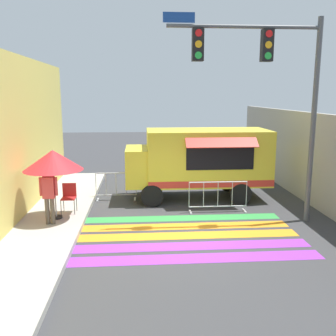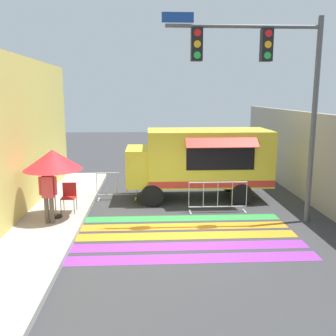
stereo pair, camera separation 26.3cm
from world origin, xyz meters
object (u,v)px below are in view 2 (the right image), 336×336
patio_umbrella (53,160)px  folding_chair (69,194)px  vendor_person (48,192)px  traffic_signal_pole (267,75)px  barricade_side (117,187)px  barricade_front (218,197)px  food_truck (197,159)px

patio_umbrella → folding_chair: (0.30, 0.62, -1.26)m
vendor_person → traffic_signal_pole: bearing=-4.2°
traffic_signal_pole → barricade_side: size_ratio=4.05×
barricade_side → barricade_front: bearing=-26.2°
patio_umbrella → barricade_side: bearing=56.0°
traffic_signal_pole → vendor_person: size_ratio=3.69×
traffic_signal_pole → vendor_person: 7.27m
patio_umbrella → barricade_front: patio_umbrella is taller
traffic_signal_pole → patio_umbrella: bearing=177.1°
food_truck → vendor_person: bearing=-147.6°
traffic_signal_pole → patio_umbrella: (-6.38, 0.32, -2.50)m
traffic_signal_pole → barricade_side: (-4.69, 2.83, -3.97)m
vendor_person → food_truck: bearing=26.5°
folding_chair → barricade_side: (1.40, 1.88, -0.22)m
folding_chair → food_truck: bearing=2.8°
barricade_front → patio_umbrella: bearing=-171.6°
food_truck → barricade_front: bearing=-74.6°
patio_umbrella → folding_chair: 1.43m
food_truck → barricade_side: size_ratio=3.50×
folding_chair → barricade_side: folding_chair is taller
food_truck → folding_chair: bearing=-156.8°
folding_chair → barricade_side: bearing=33.0°
vendor_person → folding_chair: bearing=66.9°
patio_umbrella → vendor_person: bearing=-96.4°
barricade_side → food_truck: bearing=0.5°
barricade_front → barricade_side: 3.94m
food_truck → traffic_signal_pole: 4.41m
patio_umbrella → barricade_side: patio_umbrella is taller
patio_umbrella → barricade_side: (1.69, 2.51, -1.48)m
barricade_side → vendor_person: bearing=-120.1°
folding_chair → barricade_side: 2.36m
patio_umbrella → barricade_front: bearing=8.4°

